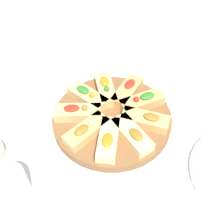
# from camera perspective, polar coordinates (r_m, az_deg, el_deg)

# --- Properties ---
(ground_plane) EXTENTS (3.00, 3.00, 0.00)m
(ground_plane) POSITION_cam_1_polar(r_m,az_deg,el_deg) (0.69, -0.00, -2.01)
(ground_plane) COLOR silver
(serving_board) EXTENTS (0.31, 0.31, 0.02)m
(serving_board) POSITION_cam_1_polar(r_m,az_deg,el_deg) (0.68, -0.00, -1.38)
(serving_board) COLOR brown
(serving_board) RESTS_ON ground_plane
(focaccia_slice_0) EXTENTS (0.10, 0.12, 0.04)m
(focaccia_slice_0) POSITION_cam_1_polar(r_m,az_deg,el_deg) (0.71, -5.40, 3.43)
(focaccia_slice_0) COLOR #DBB775
(focaccia_slice_0) RESTS_ON serving_board
(focaccia_slice_1) EXTENTS (0.06, 0.12, 0.04)m
(focaccia_slice_1) POSITION_cam_1_polar(r_m,az_deg,el_deg) (0.67, -7.44, -0.06)
(focaccia_slice_1) COLOR #DBB775
(focaccia_slice_1) RESTS_ON serving_board
(focaccia_slice_2) EXTENTS (0.12, 0.11, 0.04)m
(focaccia_slice_2) POSITION_cam_1_polar(r_m,az_deg,el_deg) (0.63, -5.57, -4.09)
(focaccia_slice_2) COLOR tan
(focaccia_slice_2) RESTS_ON serving_board
(focaccia_slice_3) EXTENTS (0.12, 0.05, 0.03)m
(focaccia_slice_3) POSITION_cam_1_polar(r_m,az_deg,el_deg) (0.61, -0.95, -5.96)
(focaccia_slice_3) COLOR #E5C689
(focaccia_slice_3) RESTS_ON serving_board
(focaccia_slice_4) EXTENTS (0.12, 0.11, 0.03)m
(focaccia_slice_4) POSITION_cam_1_polar(r_m,az_deg,el_deg) (0.62, 4.42, -4.93)
(focaccia_slice_4) COLOR #E5C689
(focaccia_slice_4) RESTS_ON serving_board
(focaccia_slice_5) EXTENTS (0.07, 0.12, 0.03)m
(focaccia_slice_5) POSITION_cam_1_polar(r_m,az_deg,el_deg) (0.65, 7.29, -1.72)
(focaccia_slice_5) COLOR tan
(focaccia_slice_5) RESTS_ON serving_board
(focaccia_slice_6) EXTENTS (0.10, 0.12, 0.04)m
(focaccia_slice_6) POSITION_cam_1_polar(r_m,az_deg,el_deg) (0.69, 6.55, 2.24)
(focaccia_slice_6) COLOR tan
(focaccia_slice_6) RESTS_ON serving_board
(focaccia_slice_7) EXTENTS (0.13, 0.09, 0.03)m
(focaccia_slice_7) POSITION_cam_1_polar(r_m,az_deg,el_deg) (0.72, 3.37, 4.55)
(focaccia_slice_7) COLOR tan
(focaccia_slice_7) RESTS_ON serving_board
(focaccia_slice_8) EXTENTS (0.13, 0.08, 0.04)m
(focaccia_slice_8) POSITION_cam_1_polar(r_m,az_deg,el_deg) (0.72, -1.42, 5.04)
(focaccia_slice_8) COLOR #DBB775
(focaccia_slice_8) RESTS_ON serving_board
(plate_left) EXTENTS (0.25, 0.25, 0.02)m
(plate_left) POSITION_cam_1_polar(r_m,az_deg,el_deg) (0.97, 4.15, 15.28)
(plate_left) COLOR white
(plate_left) RESTS_ON ground_plane
(water_glass) EXTENTS (0.08, 0.08, 0.08)m
(water_glass) POSITION_cam_1_polar(r_m,az_deg,el_deg) (0.59, -21.54, -15.03)
(water_glass) COLOR silver
(water_glass) RESTS_ON ground_plane
(napkin_stack) EXTENTS (0.15, 0.14, 0.01)m
(napkin_stack) POSITION_cam_1_polar(r_m,az_deg,el_deg) (0.82, -23.28, 3.18)
(napkin_stack) COLOR white
(napkin_stack) RESTS_ON ground_plane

